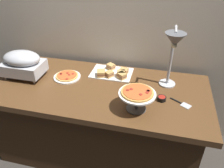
{
  "coord_description": "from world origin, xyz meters",
  "views": [
    {
      "loc": [
        0.51,
        -1.5,
        1.81
      ],
      "look_at": [
        0.14,
        0.0,
        0.81
      ],
      "focal_mm": 35.87,
      "sensor_mm": 36.0,
      "label": 1
    }
  ],
  "objects_px": {
    "heat_lamp": "(174,46)",
    "serving_spatula": "(181,103)",
    "pizza_plate_front": "(67,76)",
    "pizza_plate_center": "(137,95)",
    "chafing_dish": "(23,63)",
    "sandwich_platter": "(113,73)",
    "sauce_cup_near": "(162,98)"
  },
  "relations": [
    {
      "from": "chafing_dish",
      "to": "serving_spatula",
      "type": "height_order",
      "value": "chafing_dish"
    },
    {
      "from": "chafing_dish",
      "to": "sauce_cup_near",
      "type": "distance_m",
      "value": 1.23
    },
    {
      "from": "chafing_dish",
      "to": "sauce_cup_near",
      "type": "xyz_separation_m",
      "value": [
        1.22,
        -0.07,
        -0.12
      ]
    },
    {
      "from": "pizza_plate_front",
      "to": "sandwich_platter",
      "type": "relative_size",
      "value": 0.64
    },
    {
      "from": "heat_lamp",
      "to": "serving_spatula",
      "type": "distance_m",
      "value": 0.44
    },
    {
      "from": "sandwich_platter",
      "to": "sauce_cup_near",
      "type": "xyz_separation_m",
      "value": [
        0.46,
        -0.29,
        -0.0
      ]
    },
    {
      "from": "chafing_dish",
      "to": "pizza_plate_front",
      "type": "xyz_separation_m",
      "value": [
        0.37,
        0.07,
        -0.13
      ]
    },
    {
      "from": "heat_lamp",
      "to": "pizza_plate_center",
      "type": "relative_size",
      "value": 1.95
    },
    {
      "from": "pizza_plate_front",
      "to": "heat_lamp",
      "type": "bearing_deg",
      "value": -1.23
    },
    {
      "from": "chafing_dish",
      "to": "pizza_plate_front",
      "type": "relative_size",
      "value": 1.46
    },
    {
      "from": "heat_lamp",
      "to": "sauce_cup_near",
      "type": "distance_m",
      "value": 0.41
    },
    {
      "from": "chafing_dish",
      "to": "serving_spatula",
      "type": "distance_m",
      "value": 1.38
    },
    {
      "from": "chafing_dish",
      "to": "serving_spatula",
      "type": "xyz_separation_m",
      "value": [
        1.37,
        -0.08,
        -0.14
      ]
    },
    {
      "from": "pizza_plate_center",
      "to": "sandwich_platter",
      "type": "xyz_separation_m",
      "value": [
        -0.28,
        0.44,
        -0.11
      ]
    },
    {
      "from": "heat_lamp",
      "to": "sauce_cup_near",
      "type": "relative_size",
      "value": 7.6
    },
    {
      "from": "sauce_cup_near",
      "to": "heat_lamp",
      "type": "bearing_deg",
      "value": 75.43
    },
    {
      "from": "pizza_plate_front",
      "to": "pizza_plate_center",
      "type": "xyz_separation_m",
      "value": [
        0.67,
        -0.3,
        0.11
      ]
    },
    {
      "from": "heat_lamp",
      "to": "serving_spatula",
      "type": "bearing_deg",
      "value": -49.29
    },
    {
      "from": "pizza_plate_front",
      "to": "sauce_cup_near",
      "type": "height_order",
      "value": "sauce_cup_near"
    },
    {
      "from": "pizza_plate_front",
      "to": "sandwich_platter",
      "type": "distance_m",
      "value": 0.42
    },
    {
      "from": "sandwich_platter",
      "to": "serving_spatula",
      "type": "height_order",
      "value": "sandwich_platter"
    },
    {
      "from": "heat_lamp",
      "to": "pizza_plate_front",
      "type": "height_order",
      "value": "heat_lamp"
    },
    {
      "from": "sandwich_platter",
      "to": "serving_spatula",
      "type": "relative_size",
      "value": 2.31
    },
    {
      "from": "serving_spatula",
      "to": "chafing_dish",
      "type": "bearing_deg",
      "value": 176.6
    },
    {
      "from": "pizza_plate_center",
      "to": "sandwich_platter",
      "type": "height_order",
      "value": "pizza_plate_center"
    },
    {
      "from": "chafing_dish",
      "to": "sandwich_platter",
      "type": "height_order",
      "value": "chafing_dish"
    },
    {
      "from": "chafing_dish",
      "to": "heat_lamp",
      "type": "relative_size",
      "value": 0.67
    },
    {
      "from": "heat_lamp",
      "to": "serving_spatula",
      "type": "relative_size",
      "value": 3.21
    },
    {
      "from": "pizza_plate_front",
      "to": "pizza_plate_center",
      "type": "bearing_deg",
      "value": -23.76
    },
    {
      "from": "pizza_plate_center",
      "to": "serving_spatula",
      "type": "xyz_separation_m",
      "value": [
        0.32,
        0.14,
        -0.12
      ]
    },
    {
      "from": "sandwich_platter",
      "to": "pizza_plate_center",
      "type": "bearing_deg",
      "value": -57.58
    },
    {
      "from": "serving_spatula",
      "to": "sandwich_platter",
      "type": "bearing_deg",
      "value": 153.7
    }
  ]
}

